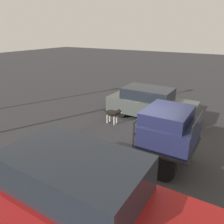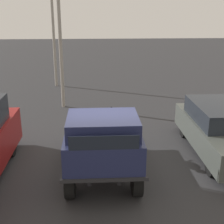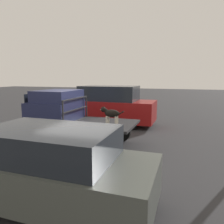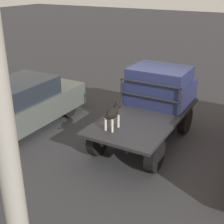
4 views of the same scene
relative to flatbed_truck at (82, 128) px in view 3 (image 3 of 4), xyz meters
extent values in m
plane|color=#2D2D30|center=(0.00, 0.00, -0.64)|extent=(80.00, 80.00, 0.00)
cylinder|color=black|center=(1.21, 0.82, -0.22)|extent=(0.83, 0.24, 0.83)
cylinder|color=black|center=(1.21, -0.82, -0.22)|extent=(0.83, 0.24, 0.83)
cylinder|color=black|center=(-1.21, 0.82, -0.22)|extent=(0.83, 0.24, 0.83)
cylinder|color=black|center=(-1.21, -0.82, -0.22)|extent=(0.83, 0.24, 0.83)
cube|color=black|center=(0.00, 0.34, 0.09)|extent=(3.60, 0.10, 0.18)
cube|color=black|center=(0.00, -0.34, 0.09)|extent=(3.60, 0.10, 0.18)
cube|color=#232326|center=(0.00, 0.00, 0.22)|extent=(3.91, 1.96, 0.08)
cube|color=#1E2347|center=(1.11, 0.00, 0.61)|extent=(1.59, 1.84, 0.69)
cube|color=#1E2347|center=(0.99, 0.00, 1.17)|extent=(1.35, 1.69, 0.43)
cube|color=black|center=(1.90, 0.00, 1.10)|extent=(0.02, 1.51, 0.32)
cube|color=#232326|center=(0.25, 0.90, 0.69)|extent=(0.04, 0.04, 0.85)
cube|color=#232326|center=(0.25, -0.90, 0.69)|extent=(0.04, 0.04, 0.85)
cube|color=#232326|center=(0.25, 0.00, 1.09)|extent=(0.04, 1.80, 0.04)
cube|color=#232326|center=(0.25, 0.00, 0.69)|extent=(0.04, 1.80, 0.04)
cylinder|color=beige|center=(-1.12, 0.45, 0.43)|extent=(0.06, 0.06, 0.34)
cylinder|color=beige|center=(-1.12, 0.25, 0.43)|extent=(0.06, 0.06, 0.34)
cylinder|color=beige|center=(-1.43, 0.45, 0.43)|extent=(0.06, 0.06, 0.34)
cylinder|color=beige|center=(-1.43, 0.25, 0.43)|extent=(0.06, 0.06, 0.34)
ellipsoid|color=black|center=(-1.27, 0.35, 0.68)|extent=(0.51, 0.26, 0.26)
sphere|color=beige|center=(-1.13, 0.35, 0.63)|extent=(0.12, 0.12, 0.12)
cylinder|color=black|center=(-1.06, 0.35, 0.75)|extent=(0.18, 0.14, 0.18)
sphere|color=black|center=(-0.97, 0.35, 0.80)|extent=(0.18, 0.18, 0.18)
cone|color=beige|center=(-0.89, 0.35, 0.78)|extent=(0.10, 0.10, 0.10)
cone|color=black|center=(-0.98, 0.40, 0.87)|extent=(0.06, 0.08, 0.10)
cone|color=black|center=(-0.98, 0.30, 0.87)|extent=(0.06, 0.08, 0.10)
cylinder|color=black|center=(-1.58, 0.35, 0.70)|extent=(0.22, 0.04, 0.15)
cylinder|color=black|center=(0.41, 3.03, -0.34)|extent=(0.60, 0.20, 0.60)
cylinder|color=black|center=(-2.34, 3.03, -0.34)|extent=(0.60, 0.20, 0.60)
cube|color=#474C47|center=(-0.97, 3.75, 0.00)|extent=(4.44, 1.73, 0.76)
cube|color=#1E232B|center=(-1.19, 3.75, 0.66)|extent=(2.44, 1.56, 0.55)
cylinder|color=black|center=(2.13, -2.84, -0.34)|extent=(0.60, 0.20, 0.60)
cylinder|color=black|center=(2.13, -4.45, -0.34)|extent=(0.60, 0.20, 0.60)
cylinder|color=black|center=(-1.13, -2.84, -0.34)|extent=(0.60, 0.20, 0.60)
cylinder|color=black|center=(-1.13, -4.45, -0.34)|extent=(0.60, 0.20, 0.60)
cube|color=maroon|center=(0.50, -3.64, 0.14)|extent=(5.26, 1.90, 1.04)
cube|color=#1E232B|center=(0.24, -3.64, 1.03)|extent=(2.90, 1.71, 0.75)
camera|label=1|loc=(2.79, -6.38, 3.69)|focal=35.00mm
camera|label=2|loc=(7.95, -0.18, 3.83)|focal=50.00mm
camera|label=3|loc=(-3.56, 7.09, 1.87)|focal=35.00mm
camera|label=4|loc=(-7.47, -3.17, 3.78)|focal=50.00mm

